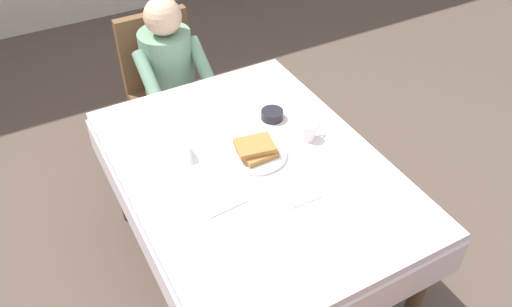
% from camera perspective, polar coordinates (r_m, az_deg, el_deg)
% --- Properties ---
extents(ground_plane, '(14.00, 14.00, 0.00)m').
position_cam_1_polar(ground_plane, '(2.85, -0.25, -12.46)').
color(ground_plane, brown).
extents(dining_table_main, '(1.12, 1.52, 0.74)m').
position_cam_1_polar(dining_table_main, '(2.36, -0.30, -2.98)').
color(dining_table_main, silver).
rests_on(dining_table_main, ground).
extents(chair_diner, '(0.44, 0.45, 0.93)m').
position_cam_1_polar(chair_diner, '(3.29, -10.22, 7.96)').
color(chair_diner, brown).
rests_on(chair_diner, ground).
extents(diner_person, '(0.40, 0.43, 1.12)m').
position_cam_1_polar(diner_person, '(3.09, -9.48, 8.76)').
color(diner_person, gray).
rests_on(diner_person, ground).
extents(plate_breakfast, '(0.28, 0.28, 0.02)m').
position_cam_1_polar(plate_breakfast, '(2.35, 0.04, -0.04)').
color(plate_breakfast, white).
rests_on(plate_breakfast, dining_table_main).
extents(breakfast_stack, '(0.19, 0.17, 0.05)m').
position_cam_1_polar(breakfast_stack, '(2.32, -0.00, 0.51)').
color(breakfast_stack, '#A36B33').
rests_on(breakfast_stack, plate_breakfast).
extents(cup_coffee, '(0.11, 0.08, 0.08)m').
position_cam_1_polar(cup_coffee, '(2.43, 5.73, 2.47)').
color(cup_coffee, white).
rests_on(cup_coffee, dining_table_main).
extents(bowl_butter, '(0.11, 0.11, 0.04)m').
position_cam_1_polar(bowl_butter, '(2.56, 1.79, 4.31)').
color(bowl_butter, black).
rests_on(bowl_butter, dining_table_main).
extents(syrup_pitcher, '(0.08, 0.08, 0.07)m').
position_cam_1_polar(syrup_pitcher, '(2.32, -7.25, -0.03)').
color(syrup_pitcher, silver).
rests_on(syrup_pitcher, dining_table_main).
extents(fork_left_of_plate, '(0.03, 0.18, 0.00)m').
position_cam_1_polar(fork_left_of_plate, '(2.27, -3.93, -1.95)').
color(fork_left_of_plate, silver).
rests_on(fork_left_of_plate, dining_table_main).
extents(knife_right_of_plate, '(0.02, 0.20, 0.00)m').
position_cam_1_polar(knife_right_of_plate, '(2.41, 4.23, 1.00)').
color(knife_right_of_plate, silver).
rests_on(knife_right_of_plate, dining_table_main).
extents(spoon_near_edge, '(0.15, 0.02, 0.00)m').
position_cam_1_polar(spoon_near_edge, '(2.15, 5.56, -5.31)').
color(spoon_near_edge, silver).
rests_on(spoon_near_edge, dining_table_main).
extents(napkin_folded, '(0.18, 0.13, 0.01)m').
position_cam_1_polar(napkin_folded, '(2.15, -3.68, -5.14)').
color(napkin_folded, white).
rests_on(napkin_folded, dining_table_main).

